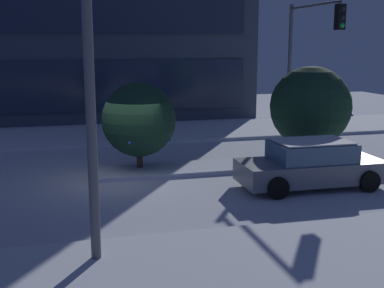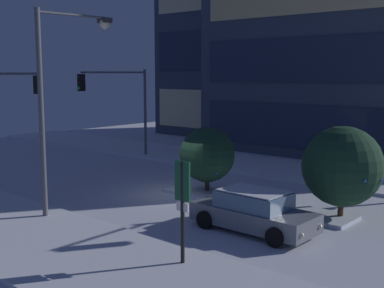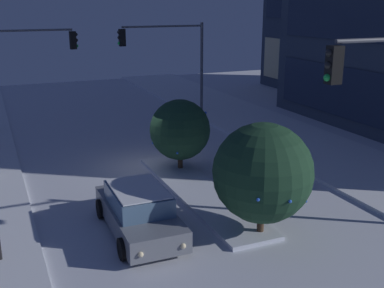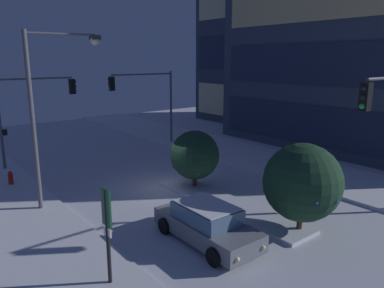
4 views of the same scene
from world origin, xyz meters
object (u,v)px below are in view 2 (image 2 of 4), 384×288
object	(u,v)px
decorated_tree_left_of_median	(207,155)
traffic_light_corner_far_left	(119,96)
street_lamp_arched	(61,84)
parking_info_sign	(182,200)
car_near	(254,212)
decorated_tree_median	(342,166)

from	to	relation	value
decorated_tree_left_of_median	traffic_light_corner_far_left	bearing A→B (deg)	162.07
street_lamp_arched	traffic_light_corner_far_left	bearing A→B (deg)	42.07
traffic_light_corner_far_left	parking_info_sign	bearing A→B (deg)	54.52
car_near	parking_info_sign	world-z (taller)	parking_info_sign
traffic_light_corner_far_left	street_lamp_arched	bearing A→B (deg)	38.92
street_lamp_arched	decorated_tree_median	size ratio (longest dim) A/B	2.20
traffic_light_corner_far_left	decorated_tree_left_of_median	distance (m)	10.56
street_lamp_arched	decorated_tree_median	xyz separation A→B (m)	(8.59, 6.57, -3.12)
decorated_tree_median	traffic_light_corner_far_left	bearing A→B (deg)	169.28
traffic_light_corner_far_left	parking_info_sign	distance (m)	18.58
traffic_light_corner_far_left	decorated_tree_left_of_median	world-z (taller)	traffic_light_corner_far_left
car_near	traffic_light_corner_far_left	world-z (taller)	traffic_light_corner_far_left
decorated_tree_median	car_near	bearing A→B (deg)	-116.52
decorated_tree_left_of_median	street_lamp_arched	bearing A→B (deg)	-107.03
traffic_light_corner_far_left	parking_info_sign	world-z (taller)	traffic_light_corner_far_left
car_near	street_lamp_arched	size ratio (longest dim) A/B	0.58
car_near	street_lamp_arched	distance (m)	8.79
parking_info_sign	decorated_tree_left_of_median	xyz separation A→B (m)	(-5.23, 7.54, -0.17)
car_near	street_lamp_arched	xyz separation A→B (m)	(-6.87, -3.13, 4.49)
street_lamp_arched	decorated_tree_median	distance (m)	11.25
street_lamp_arched	decorated_tree_median	bearing A→B (deg)	-49.44
parking_info_sign	decorated_tree_median	size ratio (longest dim) A/B	0.87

